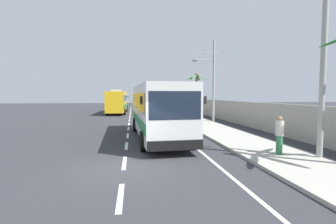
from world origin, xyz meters
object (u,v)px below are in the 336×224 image
motorcycle_beside_bus (164,117)px  pedestrian_midwalk (279,134)px  coach_bus_far_lane (117,101)px  utility_pole_nearest (324,50)px  pedestrian_near_kerb (191,111)px  utility_pole_mid (213,79)px  palm_second (197,86)px  coach_bus_foreground (157,109)px

motorcycle_beside_bus → pedestrian_midwalk: size_ratio=1.14×
coach_bus_far_lane → utility_pole_nearest: 31.03m
pedestrian_near_kerb → pedestrian_midwalk: 16.11m
pedestrian_near_kerb → utility_pole_mid: utility_pole_mid is taller
utility_pole_mid → palm_second: bearing=83.2°
pedestrian_midwalk → palm_second: 26.24m
palm_second → motorcycle_beside_bus: bearing=-119.0°
pedestrian_near_kerb → coach_bus_foreground: bearing=30.2°
pedestrian_midwalk → utility_pole_nearest: 4.00m
coach_bus_foreground → pedestrian_near_kerb: bearing=65.0°
coach_bus_far_lane → pedestrian_midwalk: coach_bus_far_lane is taller
coach_bus_foreground → pedestrian_midwalk: (4.98, -5.82, -0.89)m
coach_bus_far_lane → pedestrian_midwalk: bearing=-72.6°
pedestrian_midwalk → utility_pole_mid: size_ratio=0.21×
pedestrian_midwalk → palm_second: size_ratio=0.28×
coach_bus_foreground → pedestrian_near_kerb: coach_bus_foreground is taller
utility_pole_mid → motorcycle_beside_bus: bearing=-179.5°
coach_bus_foreground → motorcycle_beside_bus: coach_bus_foreground is taller
motorcycle_beside_bus → pedestrian_near_kerb: size_ratio=1.13×
coach_bus_foreground → utility_pole_nearest: size_ratio=1.21×
coach_bus_far_lane → utility_pole_mid: bearing=-53.4°
coach_bus_foreground → pedestrian_midwalk: 7.71m
palm_second → pedestrian_near_kerb: bearing=-108.1°
coach_bus_far_lane → coach_bus_foreground: bearing=-80.2°
coach_bus_far_lane → motorcycle_beside_bus: coach_bus_far_lane is taller
pedestrian_midwalk → palm_second: bearing=16.9°
utility_pole_mid → pedestrian_near_kerb: bearing=134.2°
coach_bus_far_lane → palm_second: 12.38m
pedestrian_near_kerb → palm_second: size_ratio=0.28×
motorcycle_beside_bus → palm_second: (6.46, 11.67, 3.59)m
pedestrian_midwalk → utility_pole_mid: bearing=17.0°
pedestrian_near_kerb → pedestrian_midwalk: bearing=55.9°
pedestrian_near_kerb → utility_pole_mid: (1.81, -1.86, 3.47)m
coach_bus_far_lane → palm_second: bearing=-11.9°
pedestrian_near_kerb → utility_pole_nearest: 17.33m
pedestrian_midwalk → utility_pole_mid: (1.63, 14.25, 3.47)m
coach_bus_far_lane → utility_pole_nearest: utility_pole_nearest is taller
utility_pole_mid → palm_second: utility_pole_mid is taller
coach_bus_far_lane → pedestrian_near_kerb: 15.06m
coach_bus_far_lane → utility_pole_mid: size_ratio=1.38×
coach_bus_far_lane → utility_pole_mid: 17.80m
coach_bus_foreground → coach_bus_far_lane: coach_bus_foreground is taller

